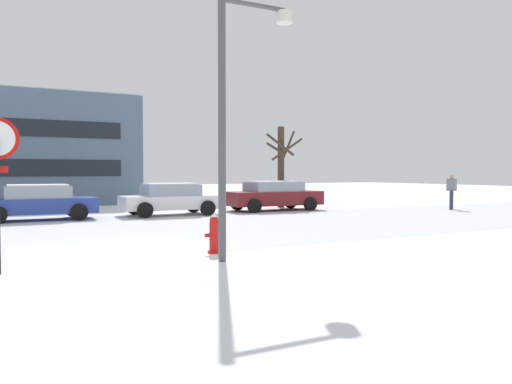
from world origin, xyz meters
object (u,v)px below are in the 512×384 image
street_lamp (236,98)px  pedestrian_crossing (452,189)px  fire_hydrant (214,234)px  parked_car_maroon (274,195)px  parked_car_blue (38,202)px  parked_car_white (171,199)px

street_lamp → pedestrian_crossing: (15.51, 7.84, -2.35)m
fire_hydrant → parked_car_maroon: size_ratio=0.19×
pedestrian_crossing → parked_car_maroon: bearing=155.7°
parked_car_blue → pedestrian_crossing: (18.43, -3.58, 0.31)m
fire_hydrant → parked_car_blue: 10.76m
street_lamp → pedestrian_crossing: size_ratio=3.14×
parked_car_white → parked_car_maroon: parked_car_maroon is taller
parked_car_blue → parked_car_maroon: 10.42m
fire_hydrant → pedestrian_crossing: bearing=23.6°
parked_car_maroon → parked_car_white: bearing=-177.6°
fire_hydrant → parked_car_blue: parked_car_blue is taller
parked_car_white → pedestrian_crossing: bearing=-14.4°
parked_car_maroon → pedestrian_crossing: pedestrian_crossing is taller
fire_hydrant → pedestrian_crossing: pedestrian_crossing is taller
fire_hydrant → parked_car_maroon: parked_car_maroon is taller
parked_car_maroon → pedestrian_crossing: bearing=-24.3°
fire_hydrant → street_lamp: size_ratio=0.16×
parked_car_blue → parked_car_maroon: (10.42, 0.03, 0.03)m
parked_car_blue → parked_car_white: 5.21m
street_lamp → fire_hydrant: bearing=92.6°
fire_hydrant → parked_car_white: 10.45m
pedestrian_crossing → parked_car_white: bearing=165.6°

